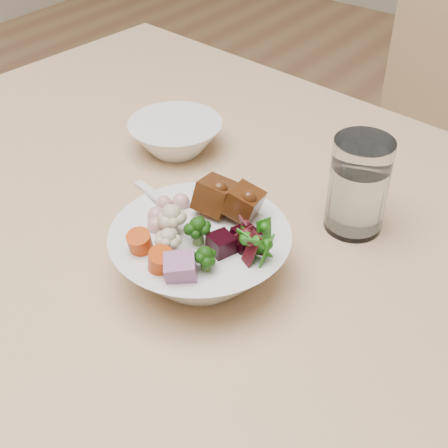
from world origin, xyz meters
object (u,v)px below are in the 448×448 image
(water_glass, at_px, (358,189))
(side_bowl, at_px, (176,136))
(dining_table, at_px, (337,382))
(chair_far, at_px, (403,189))
(food_bowl, at_px, (202,251))

(water_glass, bearing_deg, side_bowl, 178.87)
(dining_table, relative_size, chair_far, 1.94)
(water_glass, xyz_separation_m, side_bowl, (-0.28, 0.01, -0.03))
(side_bowl, bearing_deg, food_bowl, -43.03)
(chair_far, bearing_deg, water_glass, -55.30)
(chair_far, height_order, water_glass, water_glass)
(dining_table, bearing_deg, food_bowl, -169.14)
(chair_far, relative_size, water_glass, 7.22)
(chair_far, relative_size, food_bowl, 4.41)
(dining_table, bearing_deg, side_bowl, 160.68)
(dining_table, distance_m, chair_far, 0.68)
(side_bowl, bearing_deg, dining_table, -24.38)
(food_bowl, relative_size, side_bowl, 1.46)
(water_glass, height_order, side_bowl, water_glass)
(food_bowl, xyz_separation_m, side_bowl, (-0.19, 0.18, -0.01))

